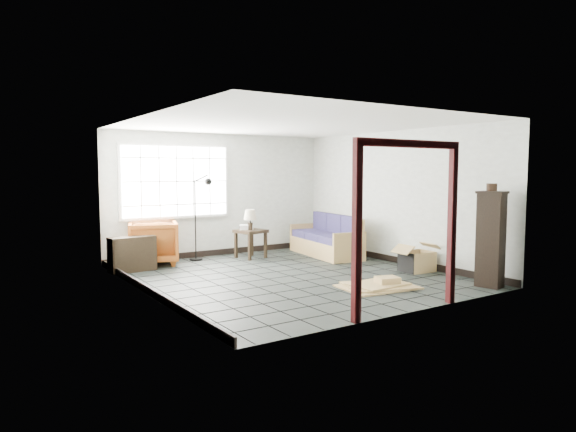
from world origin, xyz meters
TOP-DOWN VIEW (x-y plane):
  - ground at (0.00, 0.00)m, footprint 5.50×5.50m
  - room_shell at (0.00, 0.03)m, footprint 5.02×5.52m
  - window_panel at (-1.00, 2.70)m, footprint 2.32×0.08m
  - doorway_trim at (0.00, -2.70)m, footprint 1.80×0.08m
  - futon_sofa at (1.90, 1.40)m, footprint 1.02×2.07m
  - armchair at (-1.60, 2.40)m, footprint 1.12×1.08m
  - side_table at (0.33, 2.00)m, footprint 0.64×0.64m
  - table_lamp at (0.31, 1.96)m, footprint 0.33×0.33m
  - projector at (0.27, 2.07)m, footprint 0.33×0.31m
  - floor_lamp at (-0.60, 2.34)m, footprint 0.46×0.34m
  - console_shelf at (-2.15, 1.93)m, footprint 0.84×0.38m
  - tall_shelf at (2.15, -2.40)m, footprint 0.40×0.47m
  - pot at (2.18, -2.37)m, footprint 0.16×0.16m
  - open_box at (2.15, -0.91)m, footprint 0.91×0.49m
  - cardboard_pile at (0.66, -1.50)m, footprint 1.23×1.02m

SIDE VIEW (x-z plane):
  - ground at x=0.00m, z-range 0.00..0.00m
  - cardboard_pile at x=0.66m, z-range -0.04..0.13m
  - open_box at x=2.15m, z-range -0.07..0.43m
  - console_shelf at x=-2.15m, z-range 0.00..0.63m
  - futon_sofa at x=1.90m, z-range -0.12..0.76m
  - armchair at x=-1.60m, z-range 0.00..0.93m
  - side_table at x=0.33m, z-range 0.19..0.79m
  - projector at x=0.27m, z-range 0.60..0.69m
  - tall_shelf at x=2.15m, z-range 0.01..1.51m
  - table_lamp at x=0.31m, z-range 0.68..1.10m
  - floor_lamp at x=-0.60m, z-range 0.06..1.80m
  - doorway_trim at x=0.00m, z-range 0.28..2.48m
  - pot at x=2.18m, z-range 1.50..1.62m
  - window_panel at x=-1.00m, z-range 0.84..2.36m
  - room_shell at x=0.00m, z-range 0.37..2.98m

